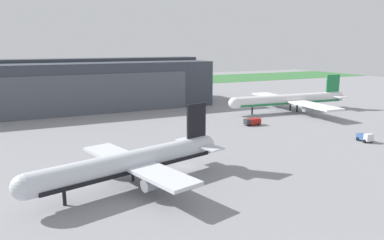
{
  "coord_description": "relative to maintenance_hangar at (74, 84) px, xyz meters",
  "views": [
    {
      "loc": [
        -28.76,
        -63.27,
        23.57
      ],
      "look_at": [
        11.83,
        21.09,
        4.48
      ],
      "focal_mm": 34.56,
      "sensor_mm": 36.0,
      "label": 1
    }
  ],
  "objects": [
    {
      "name": "ops_van",
      "position": [
        42.49,
        -56.99,
        -7.65
      ],
      "size": [
        5.03,
        2.86,
        2.01
      ],
      "color": "#2D2D33",
      "rests_on": "ground_plane"
    },
    {
      "name": "airliner_far_right",
      "position": [
        67.98,
        -43.61,
        -4.53
      ],
      "size": [
        48.52,
        44.18,
        12.69
      ],
      "color": "white",
      "rests_on": "ground_plane"
    },
    {
      "name": "ground_plane",
      "position": [
        8.27,
        -83.03,
        -8.8
      ],
      "size": [
        440.0,
        440.0,
        0.0
      ],
      "primitive_type": "plane",
      "color": "gray"
    },
    {
      "name": "grass_field_strip",
      "position": [
        8.27,
        83.2,
        -8.76
      ],
      "size": [
        440.0,
        56.0,
        0.08
      ],
      "primitive_type": "cube",
      "color": "#38723B",
      "rests_on": "ground_plane"
    },
    {
      "name": "maintenance_hangar",
      "position": [
        0.0,
        0.0,
        0.0
      ],
      "size": [
        99.33,
        38.93,
        18.51
      ],
      "color": "#383D47",
      "rests_on": "ground_plane"
    },
    {
      "name": "airliner_near_right",
      "position": [
        -4.0,
        -88.51,
        -4.63
      ],
      "size": [
        36.65,
        28.99,
        12.73
      ],
      "color": "silver",
      "rests_on": "ground_plane"
    },
    {
      "name": "baggage_tug",
      "position": [
        56.65,
        -84.96,
        -7.67
      ],
      "size": [
        2.81,
        4.12,
        2.22
      ],
      "color": "silver",
      "rests_on": "ground_plane"
    }
  ]
}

